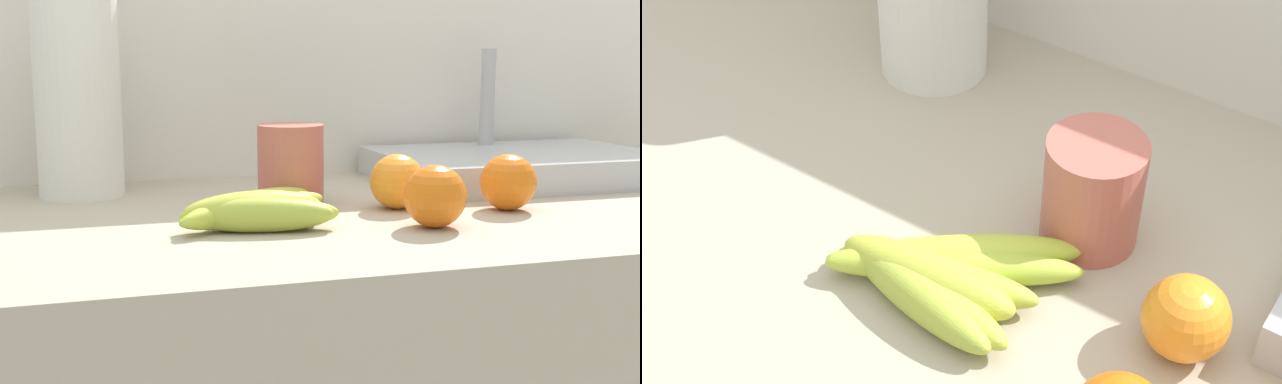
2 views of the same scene
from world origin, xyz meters
The scene contains 8 objects.
wall_back centered at (0.00, 0.33, 0.65)m, with size 2.03×0.06×1.30m, color silver.
banana_bunch centered at (-0.06, -0.08, 0.90)m, with size 0.21×0.17×0.04m.
orange_center centered at (0.27, -0.06, 0.92)m, with size 0.07×0.07×0.07m, color orange.
orange_back_right centered at (0.14, -0.13, 0.92)m, with size 0.07×0.07×0.07m, color orange.
orange_far_right centered at (0.14, -0.02, 0.92)m, with size 0.07×0.07×0.07m, color orange.
paper_towel_roll centered at (-0.24, 0.19, 1.02)m, with size 0.11×0.11×0.31m.
sink_basin centered at (0.40, 0.14, 0.91)m, with size 0.42×0.29×0.20m.
mug centered at (0.02, 0.05, 0.94)m, with size 0.09×0.09×0.10m, color #BF6256.
Camera 1 is at (-0.23, -0.93, 1.08)m, focal length 44.16 mm.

